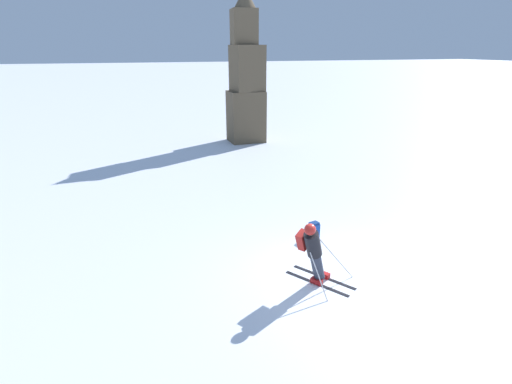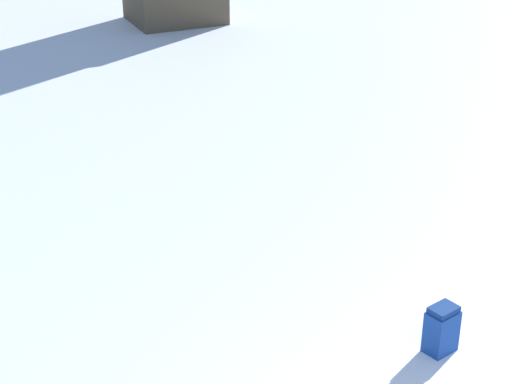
{
  "view_description": "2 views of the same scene",
  "coord_description": "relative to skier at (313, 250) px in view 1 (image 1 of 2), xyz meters",
  "views": [
    {
      "loc": [
        -4.46,
        -7.46,
        5.34
      ],
      "look_at": [
        -1.18,
        2.44,
        1.54
      ],
      "focal_mm": 28.0,
      "sensor_mm": 36.0,
      "label": 1
    },
    {
      "loc": [
        -3.92,
        -3.35,
        5.01
      ],
      "look_at": [
        -0.87,
        3.4,
        1.44
      ],
      "focal_mm": 60.0,
      "sensor_mm": 36.0,
      "label": 2
    }
  ],
  "objects": [
    {
      "name": "spare_backpack",
      "position": [
        1.19,
        2.32,
        -0.72
      ],
      "size": [
        0.35,
        0.29,
        0.5
      ],
      "rotation": [
        0.0,
        0.0,
        3.39
      ],
      "color": "#194293",
      "rests_on": "ground"
    },
    {
      "name": "skier",
      "position": [
        0.0,
        0.0,
        0.0
      ],
      "size": [
        1.59,
        1.68,
        1.77
      ],
      "rotation": [
        0.0,
        0.0,
        0.58
      ],
      "color": "black",
      "rests_on": "ground"
    },
    {
      "name": "ground_plane",
      "position": [
        0.67,
        0.18,
        -0.97
      ],
      "size": [
        300.0,
        300.0,
        0.0
      ],
      "primitive_type": "plane",
      "color": "white"
    },
    {
      "name": "rock_pillar",
      "position": [
        3.1,
        15.36,
        2.55
      ],
      "size": [
        2.01,
        1.76,
        8.39
      ],
      "color": "brown",
      "rests_on": "ground"
    }
  ]
}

